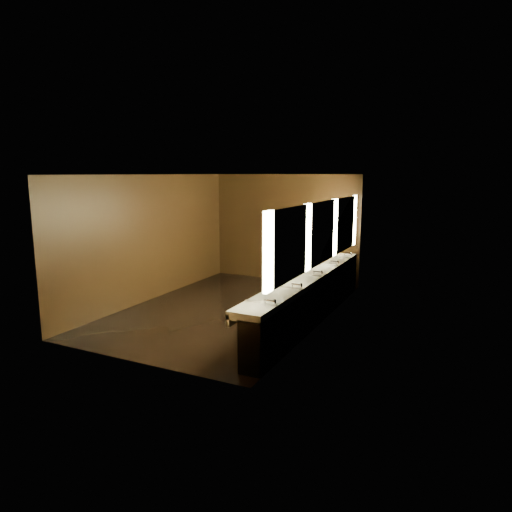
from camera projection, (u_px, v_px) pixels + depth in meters
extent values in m
plane|color=black|center=(230.00, 309.00, 9.60)|extent=(6.00, 6.00, 0.00)
cube|color=#2D2D2B|center=(228.00, 175.00, 9.10)|extent=(4.00, 6.00, 0.02)
cube|color=black|center=(285.00, 228.00, 12.00)|extent=(4.00, 0.02, 2.80)
cube|color=black|center=(129.00, 272.00, 6.69)|extent=(4.00, 0.02, 2.80)
cube|color=black|center=(151.00, 238.00, 10.21)|extent=(0.02, 6.00, 2.80)
cube|color=black|center=(323.00, 251.00, 8.49)|extent=(0.02, 6.00, 2.80)
cube|color=black|center=(312.00, 301.00, 8.74)|extent=(0.36, 5.40, 0.81)
cube|color=white|center=(308.00, 278.00, 8.70)|extent=(0.55, 5.40, 0.12)
cube|color=white|center=(296.00, 281.00, 8.82)|extent=(0.06, 5.40, 0.18)
cylinder|color=silver|center=(270.00, 301.00, 6.65)|extent=(0.18, 0.04, 0.04)
cylinder|color=silver|center=(297.00, 285.00, 7.63)|extent=(0.18, 0.04, 0.04)
cylinder|color=silver|center=(318.00, 272.00, 8.60)|extent=(0.18, 0.04, 0.04)
cylinder|color=silver|center=(334.00, 262.00, 9.57)|extent=(0.18, 0.04, 0.04)
cylinder|color=silver|center=(348.00, 254.00, 10.54)|extent=(0.18, 0.04, 0.04)
cube|color=#FFF8B8|center=(268.00, 252.00, 6.31)|extent=(0.06, 0.22, 1.15)
cube|color=white|center=(290.00, 244.00, 7.01)|extent=(0.03, 1.32, 1.15)
cube|color=#FFF8B8|center=(307.00, 238.00, 7.73)|extent=(0.06, 0.23, 1.15)
cube|color=white|center=(322.00, 232.00, 8.43)|extent=(0.03, 1.32, 1.15)
cube|color=#FFF8B8|center=(334.00, 228.00, 9.14)|extent=(0.06, 0.23, 1.15)
cube|color=white|center=(345.00, 224.00, 9.84)|extent=(0.03, 1.32, 1.15)
cube|color=#FFF8B8|center=(354.00, 220.00, 10.56)|extent=(0.06, 0.22, 1.15)
imported|color=#9BBDE7|center=(275.00, 280.00, 8.89)|extent=(0.38, 0.57, 1.55)
cylinder|color=black|center=(250.00, 344.00, 6.95)|extent=(0.42, 0.42, 0.52)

